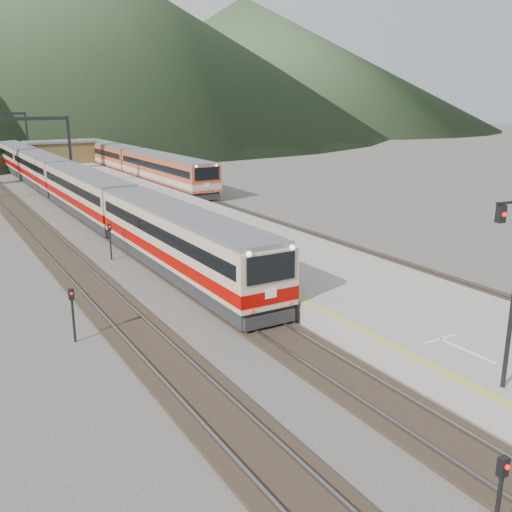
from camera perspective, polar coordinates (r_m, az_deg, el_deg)
track_main at (r=48.60m, az=-15.72°, el=3.49°), size 2.60×200.00×0.23m
track_far at (r=47.61m, az=-21.52°, el=2.76°), size 2.60×200.00×0.23m
track_second at (r=52.64m, az=-3.55°, el=4.91°), size 2.60×200.00×0.23m
platform at (r=48.37m, az=-8.71°, el=4.36°), size 8.00×100.00×1.00m
gantry_near at (r=61.94m, az=-22.43°, el=10.51°), size 9.55×0.25×8.00m
station_shed at (r=86.23m, az=-19.01°, el=9.84°), size 9.40×4.40×3.10m
hill_b at (r=241.46m, az=-21.89°, el=20.91°), size 220.00×220.00×75.00m
hill_c at (r=248.68m, az=-1.24°, el=18.85°), size 160.00×160.00×50.00m
main_train at (r=59.82m, az=-18.92°, el=7.21°), size 2.84×77.95×3.47m
second_train at (r=84.39m, az=-14.52°, el=9.78°), size 3.10×63.56×3.79m
short_signal_a at (r=14.18m, az=23.20°, el=-20.75°), size 0.23×0.17×2.27m
short_signal_b at (r=36.07m, az=-14.39°, el=1.89°), size 0.24×0.19×2.27m
short_signal_c at (r=24.17m, az=-17.89°, el=-4.96°), size 0.23×0.17×2.27m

